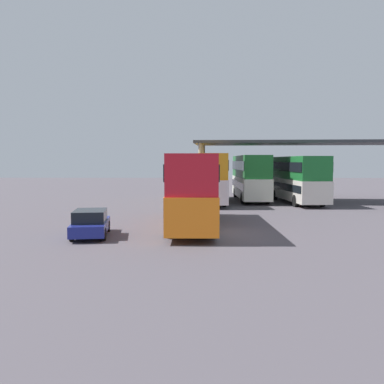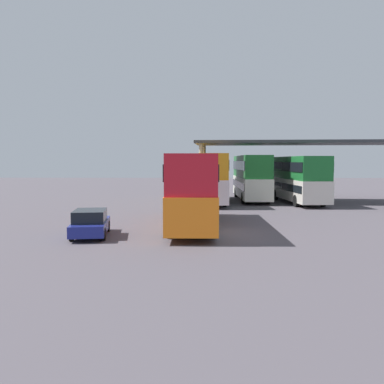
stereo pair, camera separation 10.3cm
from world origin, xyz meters
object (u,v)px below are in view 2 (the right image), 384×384
Objects in this scene: double_decker_mid_row at (251,176)px; double_decker_far_right at (298,178)px; double_decker_main at (192,188)px; double_decker_near_canopy at (208,176)px; parked_hatchback at (90,223)px.

double_decker_mid_row reaches higher than double_decker_far_right.
double_decker_main is 13.58m from double_decker_near_canopy.
double_decker_mid_row is at bearing 53.63° from double_decker_far_right.
double_decker_near_canopy is (1.18, 13.52, 0.14)m from double_decker_main.
double_decker_main is 1.06× the size of double_decker_far_right.
double_decker_main is at bearing 140.52° from double_decker_far_right.
parked_hatchback is 0.35× the size of double_decker_near_canopy.
double_decker_far_right is (3.92, -2.41, -0.06)m from double_decker_mid_row.
double_decker_near_canopy is 8.07m from double_decker_far_right.
double_decker_near_canopy is 1.11× the size of double_decker_mid_row.
double_decker_near_canopy is 1.13× the size of double_decker_far_right.
double_decker_near_canopy reaches higher than double_decker_far_right.
double_decker_main is at bearing -66.15° from parked_hatchback.
double_decker_near_canopy is at bearing -28.80° from parked_hatchback.
double_decker_near_canopy is (6.20, 16.70, 1.73)m from parked_hatchback.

